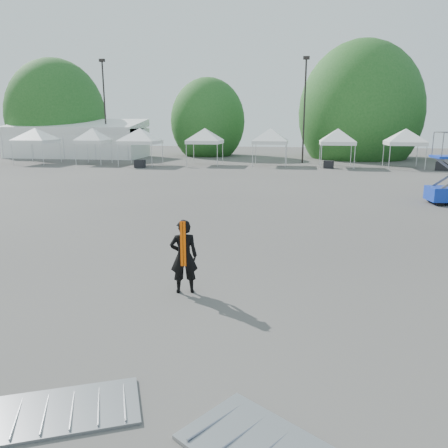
# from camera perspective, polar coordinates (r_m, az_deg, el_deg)

# --- Properties ---
(ground) EXTENTS (120.00, 120.00, 0.00)m
(ground) POSITION_cam_1_polar(r_m,az_deg,el_deg) (12.28, -3.31, -5.11)
(ground) COLOR #474442
(ground) RESTS_ON ground
(marquee) EXTENTS (15.00, 6.25, 4.23)m
(marquee) POSITION_cam_1_polar(r_m,az_deg,el_deg) (52.54, -18.65, 10.42)
(marquee) COLOR white
(marquee) RESTS_ON ground
(light_pole_west) EXTENTS (0.60, 0.25, 10.30)m
(light_pole_west) POSITION_cam_1_polar(r_m,az_deg,el_deg) (49.87, -15.34, 14.91)
(light_pole_west) COLOR black
(light_pole_west) RESTS_ON ground
(light_pole_east) EXTENTS (0.60, 0.25, 9.80)m
(light_pole_east) POSITION_cam_1_polar(r_m,az_deg,el_deg) (43.39, 10.48, 15.14)
(light_pole_east) COLOR black
(light_pole_east) RESTS_ON ground
(tree_far_w) EXTENTS (4.80, 4.80, 7.30)m
(tree_far_w) POSITION_cam_1_polar(r_m,az_deg,el_deg) (57.07, -21.04, 12.99)
(tree_far_w) COLOR #382314
(tree_far_w) RESTS_ON ground
(tree_mid_w) EXTENTS (4.16, 4.16, 6.33)m
(tree_mid_w) POSITION_cam_1_polar(r_m,az_deg,el_deg) (52.45, -2.11, 13.23)
(tree_mid_w) COLOR #382314
(tree_mid_w) RESTS_ON ground
(tree_mid_e) EXTENTS (5.12, 5.12, 7.79)m
(tree_mid_e) POSITION_cam_1_polar(r_m,az_deg,el_deg) (50.77, 17.35, 13.69)
(tree_mid_e) COLOR #382314
(tree_mid_e) RESTS_ON ground
(tent_a) EXTENTS (4.64, 4.64, 3.88)m
(tent_a) POSITION_cam_1_polar(r_m,az_deg,el_deg) (45.68, -23.46, 11.10)
(tent_a) COLOR silver
(tent_a) RESTS_ON ground
(tent_b) EXTENTS (3.76, 3.76, 3.88)m
(tent_b) POSITION_cam_1_polar(r_m,az_deg,el_deg) (43.36, -16.81, 11.56)
(tent_b) COLOR silver
(tent_b) RESTS_ON ground
(tent_c) EXTENTS (4.70, 4.70, 3.88)m
(tent_c) POSITION_cam_1_polar(r_m,az_deg,el_deg) (40.95, -10.93, 11.81)
(tent_c) COLOR silver
(tent_c) RESTS_ON ground
(tent_d) EXTENTS (4.29, 4.29, 3.88)m
(tent_d) POSITION_cam_1_polar(r_m,az_deg,el_deg) (40.87, -2.52, 12.03)
(tent_d) COLOR silver
(tent_d) RESTS_ON ground
(tent_e) EXTENTS (4.38, 4.38, 3.88)m
(tent_e) POSITION_cam_1_polar(r_m,az_deg,el_deg) (40.35, 6.10, 11.95)
(tent_e) COLOR silver
(tent_e) RESTS_ON ground
(tent_f) EXTENTS (4.18, 4.18, 3.88)m
(tent_f) POSITION_cam_1_polar(r_m,az_deg,el_deg) (39.90, 14.65, 11.60)
(tent_f) COLOR silver
(tent_f) RESTS_ON ground
(tent_g) EXTENTS (4.35, 4.35, 3.88)m
(tent_g) POSITION_cam_1_polar(r_m,az_deg,el_deg) (41.05, 22.66, 11.06)
(tent_g) COLOR silver
(tent_g) RESTS_ON ground
(man) EXTENTS (0.72, 0.58, 1.73)m
(man) POSITION_cam_1_polar(r_m,az_deg,el_deg) (10.00, -5.27, -4.23)
(man) COLOR black
(man) RESTS_ON ground
(barrier_left) EXTENTS (2.37, 1.84, 0.07)m
(barrier_left) POSITION_cam_1_polar(r_m,az_deg,el_deg) (6.80, -20.74, -21.86)
(barrier_left) COLOR #94979B
(barrier_left) RESTS_ON ground
(crate_west) EXTENTS (0.88, 0.70, 0.67)m
(crate_west) POSITION_cam_1_polar(r_m,az_deg,el_deg) (38.80, -10.94, 7.72)
(crate_west) COLOR black
(crate_west) RESTS_ON ground
(crate_mid) EXTENTS (0.92, 0.76, 0.64)m
(crate_mid) POSITION_cam_1_polar(r_m,az_deg,el_deg) (38.76, 13.51, 7.57)
(crate_mid) COLOR black
(crate_mid) RESTS_ON ground
(crate_east) EXTENTS (1.16, 1.05, 0.73)m
(crate_east) POSITION_cam_1_polar(r_m,az_deg,el_deg) (40.03, 26.61, 6.78)
(crate_east) COLOR black
(crate_east) RESTS_ON ground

